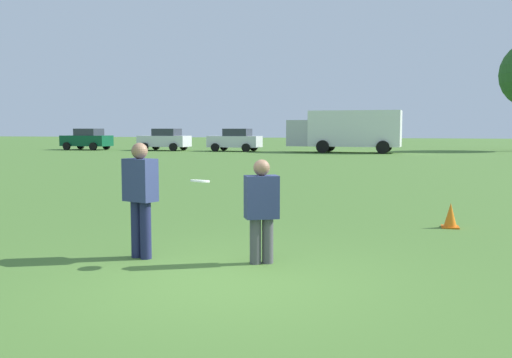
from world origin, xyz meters
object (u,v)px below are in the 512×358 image
object	(u,v)px
frisbee	(200,181)
traffic_cone	(450,216)
parked_car_mid_left	(165,139)
box_truck	(347,130)
parked_car_near_left	(87,139)
parked_car_center	(235,140)
player_defender	(262,206)
player_thrower	(140,193)

from	to	relation	value
frisbee	traffic_cone	xyz separation A→B (m)	(3.61, 3.91, -0.94)
parked_car_mid_left	box_truck	distance (m)	15.06
parked_car_near_left	parked_car_center	bearing A→B (deg)	1.79
traffic_cone	parked_car_center	xyz separation A→B (m)	(-14.06, 32.52, 0.69)
parked_car_mid_left	box_truck	xyz separation A→B (m)	(15.03, -0.12, 0.83)
player_defender	parked_car_mid_left	xyz separation A→B (m)	(-17.35, 36.06, 0.11)
player_defender	traffic_cone	world-z (taller)	player_defender
player_thrower	parked_car_near_left	distance (m)	42.43
player_defender	parked_car_center	world-z (taller)	parked_car_center
parked_car_center	traffic_cone	bearing A→B (deg)	-66.62
player_defender	traffic_cone	size ratio (longest dim) A/B	3.05
frisbee	parked_car_center	size ratio (longest dim) A/B	0.06
traffic_cone	parked_car_center	bearing A→B (deg)	113.38
parked_car_near_left	parked_car_mid_left	xyz separation A→B (m)	(7.08, 0.30, 0.00)
player_defender	parked_car_mid_left	size ratio (longest dim) A/B	0.34
frisbee	parked_car_near_left	distance (m)	43.07
player_thrower	player_defender	xyz separation A→B (m)	(1.79, 0.12, -0.14)
player_defender	parked_car_mid_left	distance (m)	40.02
frisbee	traffic_cone	world-z (taller)	frisbee
parked_car_center	box_truck	world-z (taller)	box_truck
parked_car_mid_left	traffic_cone	bearing A→B (deg)	-58.12
traffic_cone	box_truck	xyz separation A→B (m)	(-5.12, 32.28, 1.52)
parked_car_near_left	player_thrower	bearing A→B (deg)	-57.74
frisbee	player_thrower	bearing A→B (deg)	172.07
parked_car_center	parked_car_near_left	bearing A→B (deg)	-178.21
box_truck	parked_car_near_left	bearing A→B (deg)	-179.53
player_thrower	frisbee	bearing A→B (deg)	-7.93
parked_car_center	player_thrower	bearing A→B (deg)	-75.37
player_thrower	player_defender	bearing A→B (deg)	3.91
parked_car_mid_left	player_thrower	bearing A→B (deg)	-66.72
parked_car_near_left	box_truck	distance (m)	22.13
box_truck	frisbee	bearing A→B (deg)	-87.62
frisbee	parked_car_mid_left	size ratio (longest dim) A/B	0.06
parked_car_center	box_truck	size ratio (longest dim) A/B	0.50
traffic_cone	parked_car_mid_left	world-z (taller)	parked_car_mid_left
frisbee	player_defender	bearing A→B (deg)	17.59
player_thrower	parked_car_mid_left	size ratio (longest dim) A/B	0.39
box_truck	parked_car_center	bearing A→B (deg)	178.51
parked_car_mid_left	box_truck	bearing A→B (deg)	-0.45
parked_car_center	parked_car_mid_left	bearing A→B (deg)	-178.93
player_thrower	box_truck	size ratio (longest dim) A/B	0.20
player_thrower	parked_car_center	size ratio (longest dim) A/B	0.39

